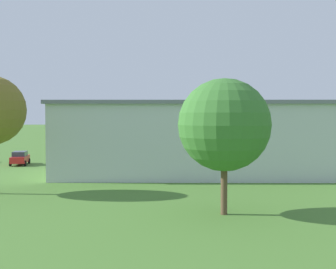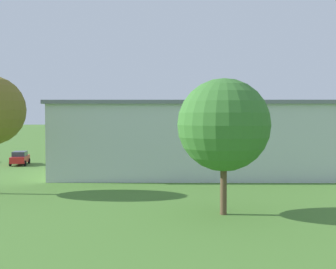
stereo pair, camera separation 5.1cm
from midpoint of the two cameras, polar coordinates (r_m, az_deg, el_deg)
ground_plane at (r=88.72m, az=1.93°, el=-1.48°), size 400.00×400.00×0.00m
hangar at (r=46.81m, az=3.02°, el=-0.45°), size 27.18×12.19×7.31m
biplane at (r=87.52m, az=-1.27°, el=1.14°), size 7.27×7.26×3.36m
car_silver at (r=59.15m, az=-11.01°, el=-2.64°), size 2.33×4.06×1.63m
car_red at (r=58.97m, az=-17.58°, el=-2.72°), size 2.43×4.53×1.62m
person_walking_on_apron at (r=63.46m, az=11.69°, el=-2.26°), size 0.45×0.45×1.77m
person_beside_truck at (r=61.55m, az=16.21°, el=-2.48°), size 0.46×0.46×1.71m
person_by_parked_cars at (r=57.68m, az=15.55°, el=-2.79°), size 0.43×0.43×1.72m
person_at_fence_line at (r=61.61m, az=13.49°, el=-2.52°), size 0.39×0.39×1.57m
tree_behind_hangar_right at (r=28.16m, az=6.81°, el=1.15°), size 5.56×5.56×8.18m
windsock at (r=107.70m, az=-8.61°, el=2.38°), size 1.45×0.82×6.86m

